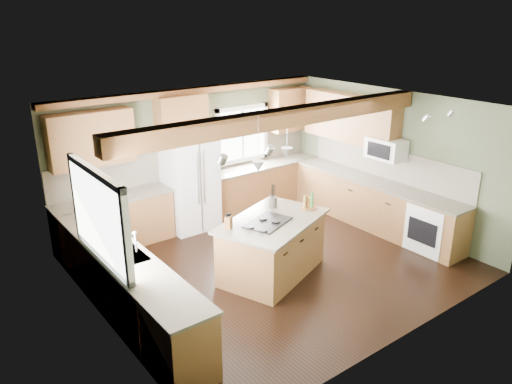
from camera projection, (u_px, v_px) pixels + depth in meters
floor at (274, 264)px, 8.20m from camera, size 5.60×5.60×0.00m
ceiling at (276, 106)px, 7.31m from camera, size 5.60×5.60×0.00m
wall_back at (193, 155)px, 9.62m from camera, size 5.60×0.00×5.60m
wall_left at (99, 236)px, 6.16m from camera, size 0.00×5.00×5.00m
wall_right at (390, 159)px, 9.35m from camera, size 0.00×5.00×5.00m
ceiling_beam at (285, 118)px, 7.19m from camera, size 5.55×0.26×0.26m
soffit_trim at (193, 91)px, 9.12m from camera, size 5.55×0.20×0.10m
backsplash_back at (193, 160)px, 9.64m from camera, size 5.58×0.03×0.58m
backsplash_right at (387, 163)px, 9.40m from camera, size 0.03×3.70×0.58m
base_cab_back_left at (115, 223)px, 8.68m from camera, size 2.02×0.60×0.88m
counter_back_left at (112, 199)px, 8.52m from camera, size 2.06×0.64×0.04m
base_cab_back_right at (263, 185)px, 10.54m from camera, size 2.62×0.60×0.88m
counter_back_right at (263, 165)px, 10.38m from camera, size 2.66×0.64×0.04m
base_cab_left at (127, 287)px, 6.67m from camera, size 0.60×3.70×0.88m
counter_left at (124, 257)px, 6.51m from camera, size 0.64×3.74×0.04m
base_cab_right at (374, 205)px, 9.51m from camera, size 0.60×3.70×0.88m
counter_right at (376, 182)px, 9.35m from camera, size 0.64×3.74×0.04m
upper_cab_back_left at (91, 139)px, 8.14m from camera, size 1.40×0.35×0.90m
upper_cab_over_fridge at (181, 114)px, 9.03m from camera, size 0.96×0.35×0.70m
upper_cab_right at (350, 118)px, 9.70m from camera, size 0.35×2.20×0.90m
upper_cab_back_corner at (290, 109)px, 10.58m from camera, size 0.90×0.35×0.90m
window_left at (97, 216)px, 6.13m from camera, size 0.04×1.60×1.05m
window_back at (242, 134)px, 10.18m from camera, size 1.10×0.04×1.00m
sink at (124, 256)px, 6.51m from camera, size 0.50×0.65×0.03m
faucet at (136, 243)px, 6.56m from camera, size 0.02×0.02×0.28m
dishwasher at (174, 335)px, 5.70m from camera, size 0.60×0.60×0.84m
oven at (433, 227)px, 8.53m from camera, size 0.60×0.72×0.84m
microwave at (386, 149)px, 9.10m from camera, size 0.40×0.70×0.38m
pendant_left at (258, 166)px, 6.95m from camera, size 0.18×0.18×0.16m
pendant_right at (287, 153)px, 7.61m from camera, size 0.18×0.18×0.16m
refrigerator at (190, 183)px, 9.31m from camera, size 0.90×0.74×1.80m
island at (272, 248)px, 7.77m from camera, size 1.91×1.53×0.88m
island_top at (272, 221)px, 7.61m from camera, size 2.05×1.68×0.04m
cooktop at (268, 222)px, 7.49m from camera, size 0.84×0.70×0.02m
knife_block at (229, 222)px, 7.27m from camera, size 0.14×0.13×0.19m
utensil_crock at (273, 202)px, 8.07m from camera, size 0.16×0.16×0.17m
bottle_tray at (309, 201)px, 8.01m from camera, size 0.33×0.33×0.25m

